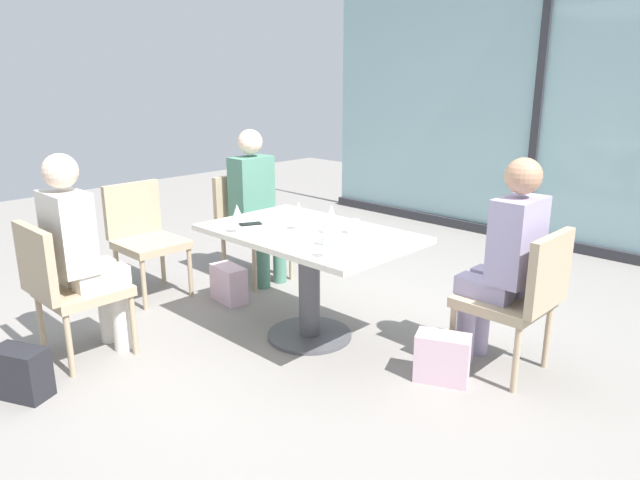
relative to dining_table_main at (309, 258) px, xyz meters
The scene contains 20 objects.
ground_plane 0.55m from the dining_table_main, ahead, with size 12.00×12.00×0.00m, color gray.
window_wall_backdrop 3.26m from the dining_table_main, 90.00° to the left, with size 5.16×0.10×2.70m.
dining_table_main is the anchor object (origin of this frame).
chair_far_right 1.30m from the dining_table_main, 21.94° to the left, with size 0.50×0.46×0.87m.
chair_front_left 1.47m from the dining_table_main, 123.36° to the right, with size 0.46×0.50×0.87m.
chair_far_left 1.30m from the dining_table_main, 158.06° to the left, with size 0.50×0.46×0.87m.
chair_side_end 1.53m from the dining_table_main, 167.83° to the right, with size 0.50×0.46×0.87m.
person_far_right 1.21m from the dining_table_main, 23.89° to the left, with size 0.39×0.34×1.26m.
person_front_left 1.39m from the dining_table_main, 125.85° to the right, with size 0.34×0.39×1.26m.
person_far_left 1.21m from the dining_table_main, 156.11° to the left, with size 0.39×0.34×1.26m.
wine_glass_0 0.55m from the dining_table_main, 128.94° to the right, with size 0.07×0.07×0.18m.
wine_glass_1 0.32m from the dining_table_main, 158.16° to the right, with size 0.07×0.07×0.18m.
wine_glass_2 0.35m from the dining_table_main, 18.06° to the left, with size 0.07×0.07×0.18m.
wine_glass_3 0.47m from the dining_table_main, 26.71° to the right, with size 0.07×0.07×0.18m.
wine_glass_4 0.65m from the dining_table_main, 35.09° to the right, with size 0.07×0.07×0.18m.
coffee_cup 0.36m from the dining_table_main, 30.66° to the left, with size 0.08×0.08×0.09m, color white.
cell_phone_on_table 0.46m from the dining_table_main, 158.83° to the right, with size 0.07×0.14×0.01m, color black.
handbag_0 1.04m from the dining_table_main, ahead, with size 0.30×0.16×0.28m, color beige.
handbag_1 1.76m from the dining_table_main, 110.19° to the right, with size 0.30×0.16×0.28m, color #232328.
handbag_2 0.98m from the dining_table_main, behind, with size 0.30×0.16×0.28m, color beige.
Camera 1 is at (2.53, -2.51, 1.70)m, focal length 32.74 mm.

